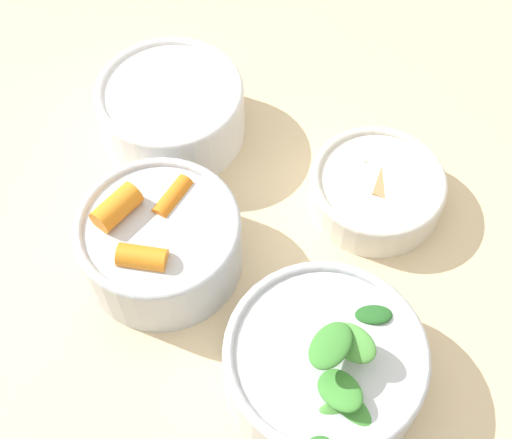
{
  "coord_description": "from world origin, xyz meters",
  "views": [
    {
      "loc": [
        -0.37,
        -0.11,
        1.37
      ],
      "look_at": [
        -0.0,
        -0.04,
        0.78
      ],
      "focal_mm": 50.0,
      "sensor_mm": 36.0,
      "label": 1
    }
  ],
  "objects_px": {
    "bowl_greens": "(325,363)",
    "bowl_cookies": "(377,189)",
    "bowl_carrots": "(160,240)",
    "bowl_beans_hotdog": "(172,112)"
  },
  "relations": [
    {
      "from": "bowl_beans_hotdog",
      "to": "bowl_carrots",
      "type": "bearing_deg",
      "value": -168.83
    },
    {
      "from": "bowl_carrots",
      "to": "bowl_greens",
      "type": "distance_m",
      "value": 0.19
    },
    {
      "from": "bowl_carrots",
      "to": "bowl_beans_hotdog",
      "type": "distance_m",
      "value": 0.16
    },
    {
      "from": "bowl_greens",
      "to": "bowl_cookies",
      "type": "xyz_separation_m",
      "value": [
        0.2,
        -0.02,
        -0.01
      ]
    },
    {
      "from": "bowl_beans_hotdog",
      "to": "bowl_greens",
      "type": "bearing_deg",
      "value": -141.02
    },
    {
      "from": "bowl_beans_hotdog",
      "to": "bowl_cookies",
      "type": "height_order",
      "value": "bowl_beans_hotdog"
    },
    {
      "from": "bowl_greens",
      "to": "bowl_cookies",
      "type": "distance_m",
      "value": 0.2
    },
    {
      "from": "bowl_beans_hotdog",
      "to": "bowl_cookies",
      "type": "distance_m",
      "value": 0.23
    },
    {
      "from": "bowl_carrots",
      "to": "bowl_cookies",
      "type": "height_order",
      "value": "bowl_carrots"
    },
    {
      "from": "bowl_carrots",
      "to": "bowl_beans_hotdog",
      "type": "relative_size",
      "value": 0.99
    }
  ]
}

